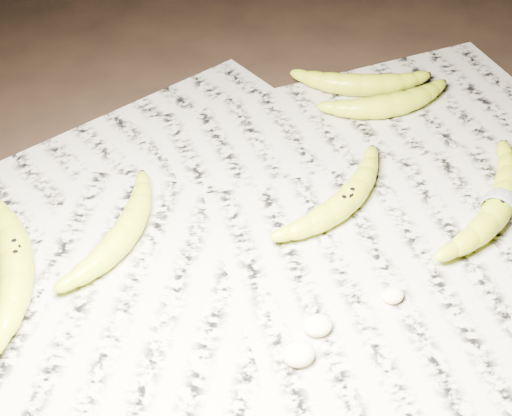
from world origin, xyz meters
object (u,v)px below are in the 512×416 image
object	(u,v)px
banana_center	(346,199)
banana_upper_b	(391,103)
banana_left_a	(16,255)
banana_taped	(500,204)
banana_upper_a	(361,83)
banana_left_b	(124,232)

from	to	relation	value
banana_center	banana_upper_b	distance (m)	0.21
banana_left_a	banana_upper_b	bearing A→B (deg)	-76.30
banana_taped	banana_upper_a	xyz separation A→B (m)	(-0.05, 0.29, -0.00)
banana_left_b	banana_upper_a	bearing A→B (deg)	-24.38
banana_left_b	banana_taped	xyz separation A→B (m)	(0.44, -0.10, 0.00)
banana_upper_a	banana_upper_b	xyz separation A→B (m)	(0.02, -0.06, 0.00)
banana_upper_a	banana_upper_b	bearing A→B (deg)	-52.37
banana_left_b	banana_upper_b	xyz separation A→B (m)	(0.41, 0.13, 0.00)
banana_taped	banana_upper_b	xyz separation A→B (m)	(-0.03, 0.23, -0.00)
banana_center	banana_left_b	bearing A→B (deg)	141.77
banana_upper_a	banana_left_a	bearing A→B (deg)	-139.09
banana_taped	banana_upper_b	bearing A→B (deg)	58.17
banana_left_b	banana_taped	distance (m)	0.45
banana_left_b	banana_upper_b	distance (m)	0.43
banana_taped	banana_upper_a	world-z (taller)	banana_taped
banana_left_b	banana_center	bearing A→B (deg)	-57.27
banana_taped	banana_left_a	bearing A→B (deg)	130.09
banana_left_a	banana_center	distance (m)	0.39
banana_center	banana_upper_b	bearing A→B (deg)	17.64
banana_left_a	banana_taped	xyz separation A→B (m)	(0.56, -0.11, -0.00)
banana_center	banana_upper_b	size ratio (longest dim) A/B	1.10
banana_left_a	banana_left_b	bearing A→B (deg)	-90.05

